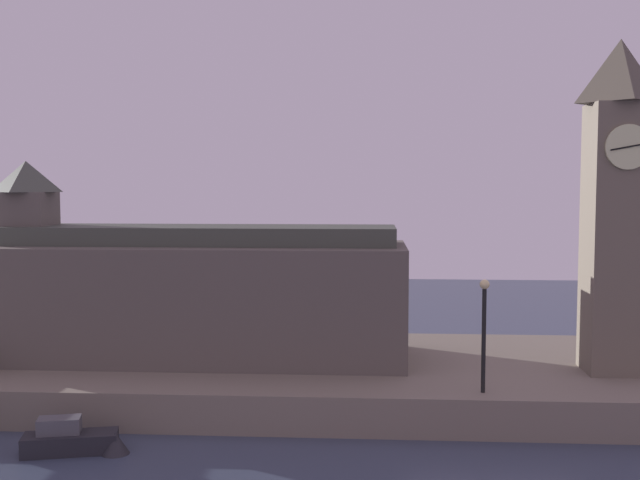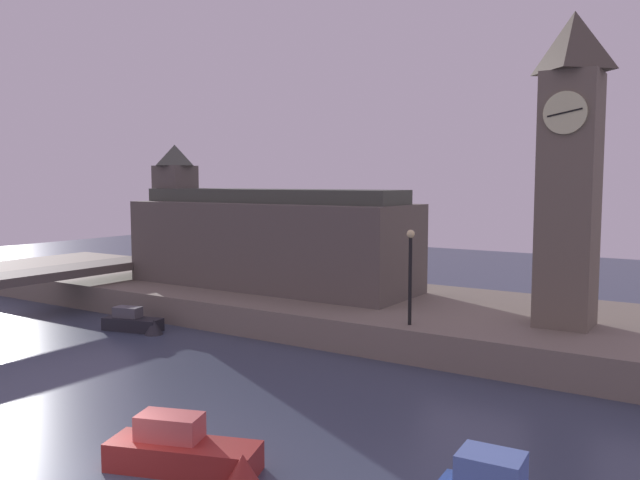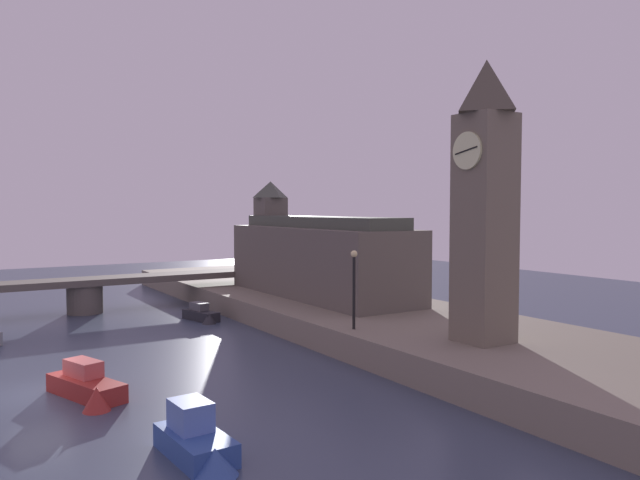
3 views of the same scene
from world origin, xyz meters
name	(u,v)px [view 1 (image 1 of 3)]	position (x,y,z in m)	size (l,w,h in m)	color
far_embankment	(423,378)	(0.00, 20.00, 0.75)	(70.00, 12.00, 1.50)	slate
clock_tower	(617,202)	(7.58, 18.63, 8.43)	(2.53, 2.57, 13.43)	#6B6051
parliament_hall	(190,293)	(-10.27, 20.10, 4.37)	(17.94, 5.77, 8.68)	#5B544C
streetlamp	(484,323)	(1.83, 15.07, 4.09)	(0.36, 0.36, 4.20)	black
boat_barge_dark	(78,440)	(-12.29, 11.96, 0.44)	(3.82, 1.81, 1.24)	#232328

